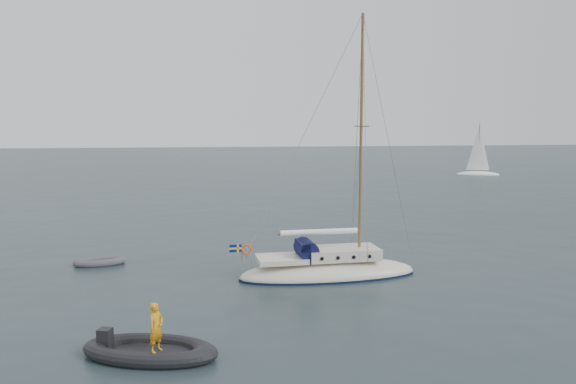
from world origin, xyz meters
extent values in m
plane|color=black|center=(0.00, 0.00, 0.00)|extent=(300.00, 300.00, 0.00)
ellipsoid|color=beige|center=(0.84, -2.87, 0.14)|extent=(8.41, 2.62, 1.40)
cube|color=beige|center=(1.49, -2.87, 1.10)|extent=(3.36, 1.78, 0.51)
cube|color=beige|center=(-1.40, -2.87, 0.95)|extent=(2.24, 1.78, 0.23)
cylinder|color=#0E1034|center=(-0.24, -2.87, 1.36)|extent=(0.90, 1.54, 0.90)
cube|color=#0E1034|center=(-0.42, -2.87, 1.55)|extent=(0.42, 1.54, 0.37)
cylinder|color=brown|center=(2.33, -2.87, 6.45)|extent=(0.14, 0.14, 11.22)
cylinder|color=brown|center=(2.33, -2.87, 7.01)|extent=(0.05, 2.06, 0.05)
cylinder|color=brown|center=(0.37, -2.87, 2.10)|extent=(3.93, 0.09, 0.09)
cylinder|color=white|center=(0.37, -2.87, 2.15)|extent=(3.65, 0.26, 0.26)
cylinder|color=gray|center=(-2.90, -2.87, 1.36)|extent=(0.04, 2.06, 0.04)
torus|color=#E2420E|center=(-2.95, -2.31, 1.36)|extent=(0.50, 0.09, 0.50)
cylinder|color=brown|center=(-3.23, -2.87, 1.26)|extent=(0.03, 0.03, 0.84)
cube|color=navy|center=(-3.51, -2.87, 1.54)|extent=(0.56, 0.02, 0.36)
cube|color=yellow|center=(-3.51, -2.87, 1.54)|extent=(0.58, 0.03, 0.08)
cube|color=yellow|center=(-3.40, -2.87, 1.54)|extent=(0.08, 0.03, 0.37)
cylinder|color=black|center=(0.28, -1.98, 1.10)|extent=(0.17, 0.06, 0.17)
cylinder|color=black|center=(0.28, -3.77, 1.10)|extent=(0.17, 0.06, 0.17)
cylinder|color=black|center=(1.03, -1.98, 1.10)|extent=(0.17, 0.06, 0.17)
cylinder|color=black|center=(1.03, -3.77, 1.10)|extent=(0.17, 0.06, 0.17)
cylinder|color=black|center=(1.77, -1.98, 1.10)|extent=(0.17, 0.06, 0.17)
cylinder|color=black|center=(1.77, -3.77, 1.10)|extent=(0.17, 0.06, 0.17)
cylinder|color=black|center=(2.52, -1.98, 1.10)|extent=(0.17, 0.06, 0.17)
cylinder|color=black|center=(2.52, -3.77, 1.10)|extent=(0.17, 0.06, 0.17)
cube|color=#525257|center=(-10.15, 1.11, 0.11)|extent=(1.58, 0.65, 0.09)
cube|color=black|center=(-6.65, -10.98, 0.16)|extent=(2.67, 1.11, 0.13)
cube|color=black|center=(-8.09, -10.98, 0.50)|extent=(0.39, 0.39, 0.67)
imported|color=orange|center=(-6.43, -10.98, 0.97)|extent=(0.53, 0.65, 1.54)
ellipsoid|color=white|center=(33.70, 45.63, 0.05)|extent=(5.84, 1.95, 0.97)
cylinder|color=gray|center=(33.70, 45.63, 3.90)|extent=(0.10, 0.10, 6.82)
cone|color=white|center=(33.65, 45.63, 3.90)|extent=(3.12, 3.12, 6.33)
camera|label=1|loc=(-5.05, -27.88, 7.10)|focal=35.00mm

